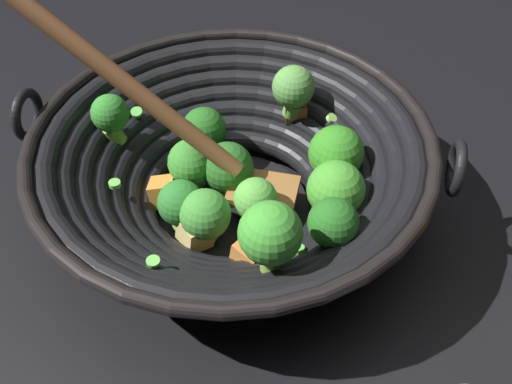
# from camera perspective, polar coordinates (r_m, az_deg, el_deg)

# --- Properties ---
(ground_plane) EXTENTS (4.00, 4.00, 0.00)m
(ground_plane) POSITION_cam_1_polar(r_m,az_deg,el_deg) (0.63, -2.14, -1.89)
(ground_plane) COLOR black
(wok) EXTENTS (0.42, 0.40, 0.26)m
(wok) POSITION_cam_1_polar(r_m,az_deg,el_deg) (0.59, -2.21, 2.54)
(wok) COLOR black
(wok) RESTS_ON ground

